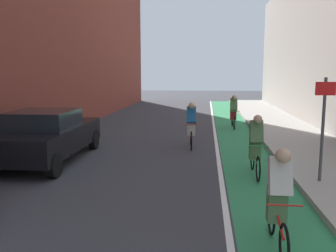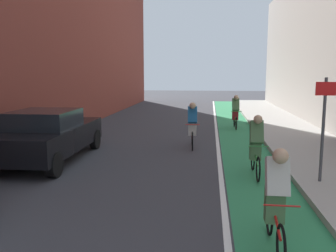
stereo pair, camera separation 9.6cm
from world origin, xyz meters
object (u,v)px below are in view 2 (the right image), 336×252
at_px(cyclist_trailing, 192,125).
at_px(street_sign_post, 324,120).
at_px(cyclist_lead, 276,198).
at_px(cyclist_mid, 256,145).
at_px(parked_sedan_black, 48,135).
at_px(cyclist_far, 235,111).

bearing_deg(cyclist_trailing, street_sign_post, -52.24).
distance_m(cyclist_lead, cyclist_trailing, 7.38).
xyz_separation_m(cyclist_lead, cyclist_mid, (0.19, 3.91, 0.00)).
relative_size(cyclist_lead, cyclist_trailing, 0.97).
bearing_deg(street_sign_post, cyclist_lead, -116.44).
relative_size(parked_sedan_black, cyclist_far, 2.76).
bearing_deg(cyclist_mid, cyclist_far, 89.83).
relative_size(parked_sedan_black, cyclist_mid, 2.75).
bearing_deg(cyclist_trailing, cyclist_lead, -77.59).
height_order(cyclist_lead, cyclist_mid, cyclist_mid).
relative_size(cyclist_lead, cyclist_mid, 1.00).
bearing_deg(cyclist_lead, street_sign_post, 63.56).
xyz_separation_m(cyclist_lead, cyclist_far, (0.22, 11.84, 0.04)).
bearing_deg(cyclist_lead, cyclist_far, 88.95).
xyz_separation_m(cyclist_lead, street_sign_post, (1.56, 3.14, 0.76)).
distance_m(cyclist_mid, cyclist_trailing, 3.74).
relative_size(cyclist_far, street_sign_post, 0.70).
bearing_deg(street_sign_post, cyclist_mid, 150.49).
height_order(cyclist_lead, cyclist_trailing, cyclist_trailing).
relative_size(parked_sedan_black, street_sign_post, 1.93).
xyz_separation_m(cyclist_mid, cyclist_far, (0.02, 7.92, 0.04)).
height_order(cyclist_trailing, cyclist_far, cyclist_trailing).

